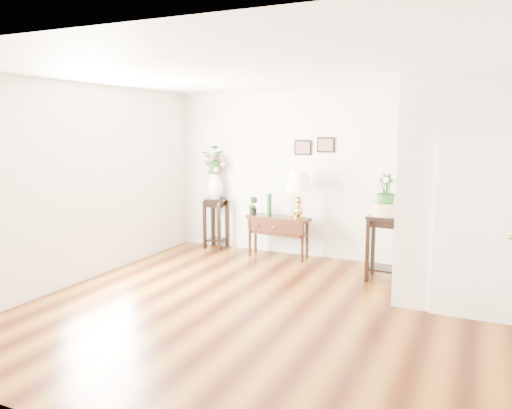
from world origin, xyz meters
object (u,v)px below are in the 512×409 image
Objects in this scene: plant_stand_a at (216,223)px; plant_stand_b at (384,248)px; console_table at (278,237)px; table_lamp at (299,197)px.

plant_stand_a is 0.98× the size of plant_stand_b.
plant_stand_b is at bearing -9.37° from console_table.
table_lamp is 1.68m from plant_stand_b.
plant_stand_b is at bearing -12.39° from plant_stand_a.
console_table is 1.92m from plant_stand_b.
console_table is at bearing 164.69° from plant_stand_b.
table_lamp is 0.83× the size of plant_stand_b.
plant_stand_b is (1.85, -0.51, 0.11)m from console_table.
console_table is 0.79m from table_lamp.
table_lamp reaches higher than plant_stand_b.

